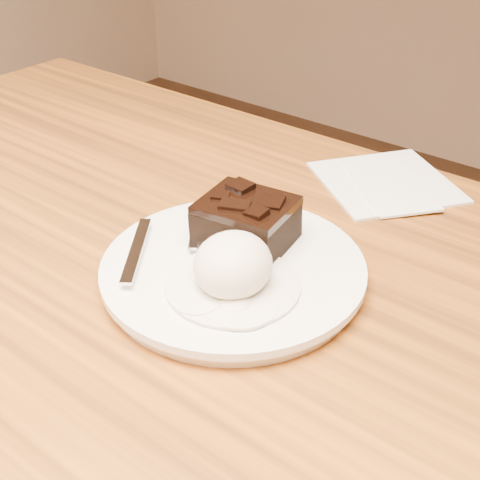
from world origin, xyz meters
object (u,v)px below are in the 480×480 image
Objects in this scene: spoon at (208,243)px; ice_cream_scoop at (233,265)px; napkin at (386,181)px; brownie at (246,225)px; plate at (233,272)px.

ice_cream_scoop is at bearing -67.19° from spoon.
spoon reaches higher than napkin.
brownie is 0.07m from ice_cream_scoop.
plate is 0.05m from brownie.
brownie is 0.04m from spoon.
spoon is (-0.06, 0.03, -0.02)m from ice_cream_scoop.
napkin is (0.03, 0.23, -0.04)m from brownie.
ice_cream_scoop is 0.44× the size of spoon.
napkin is (0.05, 0.26, -0.02)m from spoon.
plate is 1.51× the size of spoon.
plate is at bearing -70.17° from brownie.
plate is 2.94× the size of brownie.
napkin is at bearing 41.95° from spoon.
brownie is 0.51× the size of spoon.
napkin is at bearing 91.06° from ice_cream_scoop.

